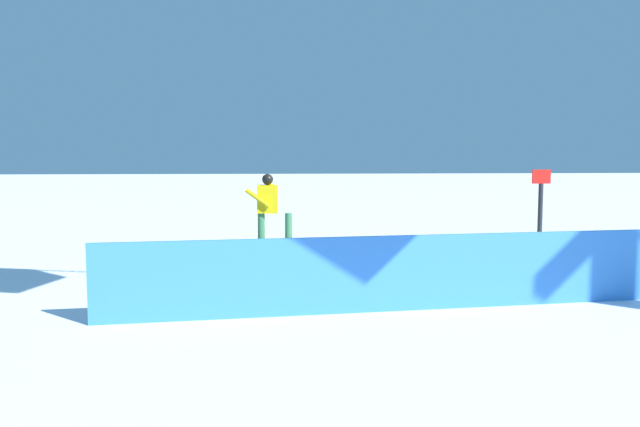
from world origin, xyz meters
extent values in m
plane|color=white|center=(0.00, 0.00, 0.00)|extent=(120.00, 120.00, 0.00)
cube|color=black|center=(0.00, 0.00, 0.23)|extent=(6.26, 1.13, 0.47)
cube|color=red|center=(0.00, 0.00, 0.12)|extent=(6.27, 1.14, 0.11)
cube|color=gray|center=(0.00, 0.00, 0.49)|extent=(6.26, 1.19, 0.04)
cube|color=black|center=(1.67, 0.19, 0.52)|extent=(1.43, 0.41, 0.01)
cylinder|color=#397C4B|center=(1.94, 0.16, 0.81)|extent=(0.15, 0.15, 0.58)
cylinder|color=#397C4B|center=(1.40, 0.21, 0.81)|extent=(0.15, 0.15, 0.58)
cube|color=yellow|center=(1.81, 0.17, 1.39)|extent=(0.42, 0.28, 0.56)
sphere|color=black|center=(1.81, 0.17, 1.78)|extent=(0.22, 0.22, 0.22)
cylinder|color=yellow|center=(2.01, 0.32, 1.41)|extent=(0.50, 0.14, 0.40)
cylinder|color=yellow|center=(1.69, 0.02, 1.41)|extent=(0.21, 0.11, 0.56)
cube|color=#3882E3|center=(0.00, 3.84, 0.55)|extent=(8.36, 0.99, 1.11)
cylinder|color=#262628|center=(-4.03, -0.40, 0.82)|extent=(0.10, 0.10, 1.65)
cube|color=red|center=(-4.03, -0.40, 1.80)|extent=(0.40, 0.04, 0.30)
camera|label=1|loc=(1.70, 12.83, 2.28)|focal=35.75mm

